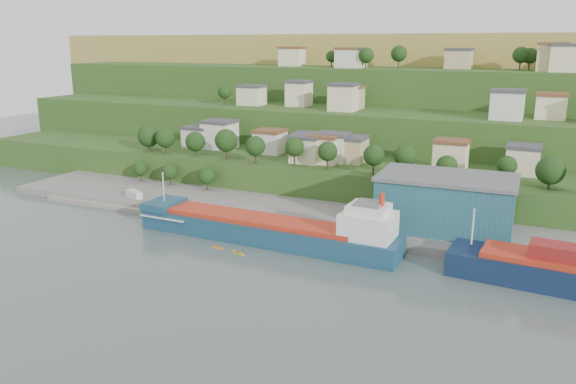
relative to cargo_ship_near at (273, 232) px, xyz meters
The scene contains 10 objects.
ground 9.25m from the cargo_ship_near, 93.47° to the right, with size 500.00×500.00×0.00m, color #4B5B57.
quay 27.43m from the cargo_ship_near, 44.53° to the left, with size 220.00×26.00×4.00m, color slate.
pebble_beach 57.13m from the cargo_ship_near, 166.68° to the left, with size 40.00×18.00×2.40m, color slate.
hillside 159.86m from the cargo_ship_near, 90.19° to the left, with size 360.00×210.00×96.00m.
cargo_ship_near is the anchor object (origin of this frame).
warehouse 40.96m from the cargo_ship_near, 30.91° to the left, with size 31.48×19.79×12.80m.
caravan 51.00m from the cargo_ship_near, 166.90° to the left, with size 5.89×2.45×2.75m, color silver.
dinghy 47.52m from the cargo_ship_near, 165.36° to the left, with size 3.59×1.35×0.72m, color silver.
kayak_orange 13.09m from the cargo_ship_near, 138.04° to the right, with size 2.98×0.70×0.74m.
kayak_yellow 10.56m from the cargo_ship_near, 111.57° to the right, with size 3.65×2.00×0.92m.
Camera 1 is at (54.94, -100.07, 44.46)m, focal length 35.00 mm.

